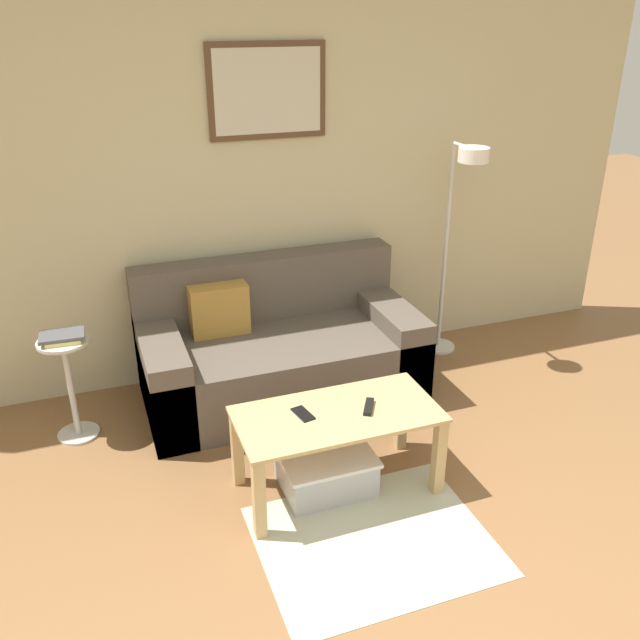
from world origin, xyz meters
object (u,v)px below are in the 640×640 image
Objects in this scene: coffee_table at (337,428)px; floor_lamp at (459,219)px; couch at (278,352)px; side_table at (69,381)px; cell_phone at (303,414)px; storage_bin at (326,470)px; book_stack at (63,337)px; remote_control at (369,407)px.

coffee_table is 1.81m from floor_lamp.
side_table is at bearing -176.88° from couch.
coffee_table is 7.28× the size of cell_phone.
coffee_table reaches higher than storage_bin.
book_stack is (-1.25, 0.97, 0.28)m from coffee_table.
side_table is (-2.54, -0.13, -0.65)m from floor_lamp.
couch reaches higher than storage_bin.
side_table is at bearing 128.48° from cell_phone.
side_table is (-1.25, 0.97, -0.00)m from coffee_table.
storage_bin is (-0.06, -1.01, -0.19)m from couch.
couch is at bearing 69.21° from cell_phone.
couch reaches higher than cell_phone.
cell_phone is at bearing 168.97° from storage_bin.
storage_bin is 1.95m from floor_lamp.
couch is at bearing 89.86° from coffee_table.
side_table reaches higher than storage_bin.
remote_control is 1.07× the size of cell_phone.
book_stack is 1.73m from remote_control.
coffee_table is at bearing -139.62° from floor_lamp.
cell_phone is at bearing -99.65° from couch.
coffee_table is 1.60m from book_stack.
floor_lamp is (1.29, 1.10, 0.65)m from coffee_table.
couch is 2.77× the size of side_table.
cell_phone is (-1.46, -1.05, -0.56)m from floor_lamp.
cell_phone is at bearing -160.52° from remote_control.
book_stack is at bearing 142.25° from coffee_table.
couch is at bearing 128.65° from remote_control.
floor_lamp reaches higher than couch.
remote_control reaches higher than cell_phone.
cell_phone is at bearing -144.15° from floor_lamp.
book_stack is at bearing 141.70° from storage_bin.
coffee_table is at bearing -90.14° from couch.
storage_bin is 1.94× the size of book_stack.
side_table is 1.73m from remote_control.
book_stack is at bearing -177.07° from floor_lamp.
coffee_table is 4.15× the size of book_stack.
book_stack is (-1.19, 0.94, 0.54)m from storage_bin.
coffee_table is 0.27m from storage_bin.
couch is 12.25× the size of cell_phone.
cell_phone is (-0.17, 0.04, 0.09)m from coffee_table.
book_stack is at bearing -25.02° from side_table.
storage_bin is 1.55m from side_table.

